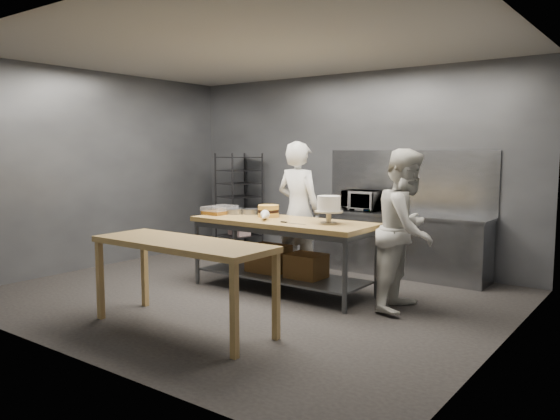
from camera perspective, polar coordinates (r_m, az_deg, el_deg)
name	(u,v)px	position (r m, az deg, el deg)	size (l,w,h in m)	color
ground	(249,295)	(6.90, -3.22, -8.88)	(6.00, 6.00, 0.00)	black
back_wall	(350,169)	(8.73, 7.28, 4.24)	(6.00, 0.04, 3.00)	#4C4F54
work_table	(283,247)	(7.00, 0.32, -3.85)	(2.40, 0.90, 0.92)	olive
near_counter	(182,249)	(5.55, -10.19, -4.07)	(2.00, 0.70, 0.90)	olive
back_counter	(398,244)	(8.10, 12.26, -3.46)	(2.60, 0.60, 0.90)	slate
splashback_panel	(408,181)	(8.28, 13.26, 2.98)	(2.60, 0.02, 0.90)	slate
speed_rack	(239,204)	(9.58, -4.30, 0.58)	(0.76, 0.79, 1.75)	black
chef_behind	(299,211)	(7.63, 1.96, -0.06)	(0.70, 0.46, 1.92)	white
chef_right	(406,230)	(6.29, 13.07, -2.05)	(0.88, 0.69, 1.82)	silver
microwave	(362,200)	(8.29, 8.58, 0.99)	(0.54, 0.37, 0.30)	black
frosted_cake_stand	(329,206)	(6.56, 5.13, 0.47)	(0.34, 0.34, 0.34)	#B0A68D
layer_cake	(268,211)	(7.22, -1.22, -0.10)	(0.28, 0.28, 0.16)	gold
cake_pans	(250,212)	(7.54, -3.16, -0.17)	(0.78, 0.46, 0.07)	gray
piping_bag	(264,216)	(6.82, -1.69, -0.65)	(0.12, 0.12, 0.38)	white
offset_spatula	(290,223)	(6.61, 1.03, -1.35)	(0.36, 0.02, 0.02)	slate
pastry_clamshells	(220,210)	(7.63, -6.32, 0.02)	(0.32, 0.47, 0.11)	brown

